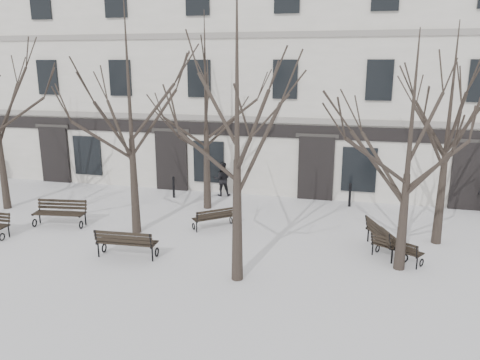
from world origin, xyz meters
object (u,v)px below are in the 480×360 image
(tree_2, at_px, (237,96))
(bench_3, at_px, (60,212))
(bench_2, at_px, (396,248))
(bench_4, at_px, (215,217))
(bench_1, at_px, (126,242))
(bench_5, at_px, (384,236))
(tree_3, at_px, (412,125))
(tree_1, at_px, (129,89))

(tree_2, xyz_separation_m, bench_3, (-7.75, 2.83, -4.73))
(bench_2, bearing_deg, bench_4, 19.43)
(bench_1, xyz_separation_m, bench_5, (8.04, 2.49, 0.01))
(tree_3, relative_size, bench_1, 3.56)
(tree_1, bearing_deg, bench_3, -179.62)
(tree_1, relative_size, tree_2, 0.99)
(tree_1, distance_m, bench_4, 5.59)
(tree_2, height_order, bench_4, tree_2)
(tree_3, bearing_deg, bench_1, -171.65)
(tree_2, height_order, bench_5, tree_2)
(tree_2, bearing_deg, bench_3, 159.92)
(bench_5, bearing_deg, bench_1, 85.60)
(bench_2, bearing_deg, bench_5, -30.08)
(tree_3, relative_size, bench_2, 4.31)
(tree_2, relative_size, bench_1, 4.25)
(tree_3, height_order, bench_5, tree_3)
(bench_1, bearing_deg, tree_2, 167.49)
(tree_1, relative_size, bench_3, 4.10)
(tree_1, xyz_separation_m, bench_4, (2.70, 1.10, -4.78))
(tree_3, bearing_deg, bench_5, 108.67)
(tree_2, xyz_separation_m, bench_1, (-3.84, 0.63, -4.73))
(tree_1, bearing_deg, bench_5, 1.76)
(tree_3, bearing_deg, tree_2, -157.91)
(tree_1, xyz_separation_m, bench_1, (0.74, -2.22, -4.69))
(tree_2, distance_m, bench_5, 7.05)
(bench_4, bearing_deg, tree_2, 75.40)
(tree_1, bearing_deg, tree_2, -31.93)
(bench_3, bearing_deg, bench_4, 3.23)
(bench_3, height_order, bench_4, bench_3)
(tree_3, bearing_deg, bench_3, 175.57)
(tree_3, bearing_deg, bench_4, 162.31)
(tree_3, xyz_separation_m, bench_1, (-8.46, -1.24, -3.87))
(bench_5, bearing_deg, bench_3, 69.78)
(bench_1, xyz_separation_m, bench_3, (-3.91, 2.20, 0.01))
(tree_3, distance_m, bench_3, 13.00)
(tree_2, height_order, tree_3, tree_2)
(tree_2, xyz_separation_m, bench_4, (-1.88, 3.95, -4.82))
(tree_2, height_order, bench_1, tree_2)
(bench_4, height_order, bench_5, bench_5)
(tree_3, height_order, bench_4, tree_3)
(bench_5, bearing_deg, bench_4, 60.66)
(bench_2, relative_size, bench_5, 0.79)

